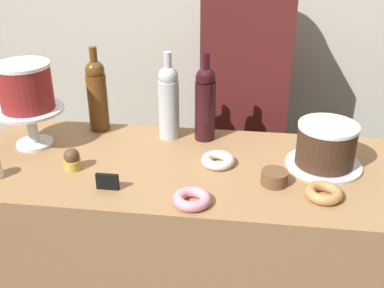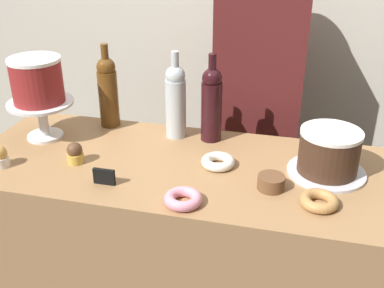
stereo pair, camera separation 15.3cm
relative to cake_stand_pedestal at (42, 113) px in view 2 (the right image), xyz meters
name	(u,v)px [view 2 (the right image)]	position (x,y,z in m)	size (l,w,h in m)	color
back_wall	(237,2)	(0.59, 0.79, 0.29)	(6.00, 0.05, 2.60)	#BCB7A8
display_counter	(192,270)	(0.59, -0.08, -0.56)	(1.53, 0.59, 0.92)	#997047
cake_stand_pedestal	(42,113)	(0.00, 0.00, 0.00)	(0.24, 0.24, 0.14)	silver
white_layer_cake	(37,80)	(0.00, 0.00, 0.13)	(0.18, 0.18, 0.16)	maroon
silver_serving_platter	(326,172)	(1.02, -0.02, -0.09)	(0.25, 0.25, 0.01)	silver
chocolate_round_cake	(329,151)	(1.02, -0.02, -0.02)	(0.19, 0.19, 0.14)	#3D2619
wine_bottle_clear	(176,100)	(0.47, 0.13, 0.05)	(0.08, 0.08, 0.33)	#B2BCC1
wine_bottle_dark_red	(212,103)	(0.61, 0.13, 0.05)	(0.08, 0.08, 0.33)	black
wine_bottle_amber	(108,90)	(0.19, 0.16, 0.05)	(0.08, 0.08, 0.33)	#5B3814
cupcake_caramel	(0,157)	(-0.03, -0.24, -0.06)	(0.06, 0.06, 0.07)	white
cupcake_chocolate	(75,153)	(0.20, -0.15, -0.06)	(0.06, 0.06, 0.07)	gold
donut_sugar	(218,162)	(0.67, -0.06, -0.08)	(0.11, 0.11, 0.03)	silver
donut_maple	(319,201)	(1.00, -0.22, -0.08)	(0.11, 0.11, 0.03)	#B27F47
donut_pink	(183,199)	(0.62, -0.30, -0.08)	(0.11, 0.11, 0.03)	pink
cookie_stack	(271,182)	(0.86, -0.16, -0.08)	(0.08, 0.08, 0.04)	brown
price_sign_chalkboard	(104,177)	(0.35, -0.26, -0.07)	(0.07, 0.01, 0.05)	black
barista_figure	(256,125)	(0.74, 0.47, -0.18)	(0.36, 0.22, 1.60)	black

